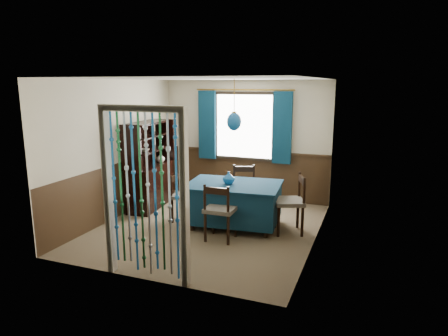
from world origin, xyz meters
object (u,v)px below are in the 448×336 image
at_px(sideboard, 150,178).
at_px(pendant_lamp, 234,121).
at_px(dining_table, 234,202).
at_px(chair_far, 244,189).
at_px(vase_sideboard, 160,157).
at_px(chair_left, 183,196).
at_px(chair_right, 291,202).
at_px(bowl_shelf, 144,150).
at_px(vase_table, 229,178).
at_px(chair_near, 220,210).

distance_m(sideboard, pendant_lamp, 2.34).
bearing_deg(dining_table, sideboard, 160.43).
distance_m(chair_far, vase_sideboard, 1.91).
distance_m(chair_left, sideboard, 1.14).
height_order(chair_right, bowl_shelf, bowl_shelf).
bearing_deg(chair_left, vase_table, 88.28).
height_order(chair_near, pendant_lamp, pendant_lamp).
xyz_separation_m(chair_left, bowl_shelf, (-0.93, 0.28, 0.73)).
height_order(chair_near, sideboard, sideboard).
height_order(chair_near, chair_far, chair_near).
height_order(dining_table, chair_near, chair_near).
xyz_separation_m(chair_far, pendant_lamp, (0.04, -0.69, 1.33)).
relative_size(chair_right, bowl_shelf, 4.69).
bearing_deg(pendant_lamp, chair_left, -176.88).
bearing_deg(chair_left, pendant_lamp, 89.94).
bearing_deg(chair_near, vase_sideboard, 140.97).
bearing_deg(chair_near, chair_right, 36.42).
xyz_separation_m(chair_far, chair_left, (-0.91, -0.74, -0.03)).
bearing_deg(vase_sideboard, chair_far, -3.72).
relative_size(bowl_shelf, vase_sideboard, 1.02).
height_order(dining_table, chair_right, chair_right).
bearing_deg(vase_sideboard, chair_near, -38.07).
height_order(pendant_lamp, vase_table, pendant_lamp).
bearing_deg(chair_far, chair_near, 71.10).
xyz_separation_m(chair_left, sideboard, (-0.99, 0.53, 0.14)).
distance_m(chair_near, sideboard, 2.27).
bearing_deg(chair_left, sideboard, -121.23).
bearing_deg(chair_left, bowl_shelf, -109.76).
distance_m(chair_left, vase_table, 0.95).
height_order(dining_table, pendant_lamp, pendant_lamp).
xyz_separation_m(chair_right, vase_sideboard, (-2.86, 0.75, 0.44)).
bearing_deg(dining_table, chair_near, -94.66).
distance_m(chair_near, chair_right, 1.21).
height_order(chair_right, vase_table, chair_right).
bearing_deg(chair_right, vase_table, 73.87).
xyz_separation_m(dining_table, sideboard, (-1.94, 0.48, 0.15)).
xyz_separation_m(dining_table, chair_left, (-0.95, -0.05, 0.02)).
xyz_separation_m(sideboard, vase_sideboard, (0.06, 0.33, 0.36)).
distance_m(vase_table, vase_sideboard, 1.99).
bearing_deg(vase_sideboard, bowl_shelf, -90.00).
height_order(pendant_lamp, vase_sideboard, pendant_lamp).
distance_m(chair_far, sideboard, 1.92).
bearing_deg(chair_near, dining_table, 90.09).
bearing_deg(sideboard, pendant_lamp, -19.59).
distance_m(chair_near, vase_table, 0.75).
height_order(dining_table, vase_table, vase_table).
xyz_separation_m(chair_right, vase_table, (-1.06, -0.09, 0.33)).
bearing_deg(chair_right, chair_far, 37.20).
xyz_separation_m(chair_far, sideboard, (-1.90, -0.21, 0.10)).
bearing_deg(vase_table, bowl_shelf, 171.90).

